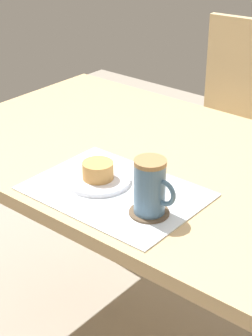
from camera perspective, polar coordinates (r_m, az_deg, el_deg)
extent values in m
cylinder|color=tan|center=(2.28, -3.90, -0.35)|extent=(0.05, 0.05, 0.70)
cube|color=tan|center=(1.53, 3.42, 0.50)|extent=(1.31, 0.79, 0.04)
cylinder|color=#D1B27F|center=(2.14, 11.86, -7.02)|extent=(0.04, 0.04, 0.43)
cylinder|color=#D1B27F|center=(2.27, 3.65, -4.30)|extent=(0.04, 0.04, 0.43)
cylinder|color=#D1B27F|center=(2.54, 7.74, -0.78)|extent=(0.04, 0.04, 0.43)
cube|color=#D1B27F|center=(2.23, 10.08, 1.54)|extent=(0.46, 0.46, 0.04)
cube|color=#D1B27F|center=(2.30, 12.66, 8.89)|extent=(0.39, 0.07, 0.46)
cube|color=white|center=(1.35, -1.08, -2.41)|extent=(0.41, 0.30, 0.00)
cylinder|color=white|center=(1.39, -2.84, -1.23)|extent=(0.16, 0.16, 0.01)
cylinder|color=tan|center=(1.37, -2.87, -0.24)|extent=(0.08, 0.08, 0.04)
cylinder|color=brown|center=(1.26, 2.37, -4.52)|extent=(0.09, 0.09, 0.00)
cylinder|color=slate|center=(1.23, 2.42, -2.07)|extent=(0.07, 0.07, 0.12)
cylinder|color=#9E7547|center=(1.20, 2.48, 0.61)|extent=(0.07, 0.07, 0.01)
torus|color=slate|center=(1.21, 3.83, -2.53)|extent=(0.06, 0.01, 0.06)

